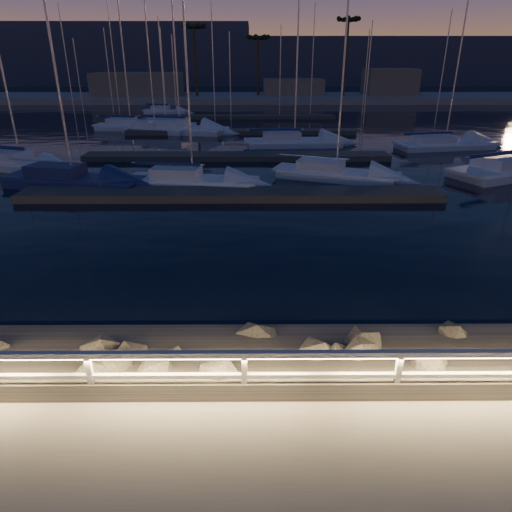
% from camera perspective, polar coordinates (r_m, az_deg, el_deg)
% --- Properties ---
extents(ground, '(400.00, 400.00, 0.00)m').
position_cam_1_polar(ground, '(9.58, -7.69, -16.97)').
color(ground, '#A9A299').
rests_on(ground, ground).
extents(harbor_water, '(400.00, 440.00, 0.60)m').
position_cam_1_polar(harbor_water, '(39.11, -2.14, 13.01)').
color(harbor_water, black).
rests_on(harbor_water, ground).
extents(guard_rail, '(44.11, 0.12, 1.06)m').
position_cam_1_polar(guard_rail, '(9.11, -8.40, -13.25)').
color(guard_rail, white).
rests_on(guard_rail, ground).
extents(floating_docks, '(22.00, 36.00, 0.40)m').
position_cam_1_polar(floating_docks, '(40.27, -2.10, 14.13)').
color(floating_docks, '#625B51').
rests_on(floating_docks, ground).
extents(far_shore, '(160.00, 14.00, 5.20)m').
position_cam_1_polar(far_shore, '(81.49, -1.35, 19.41)').
color(far_shore, '#A9A299').
rests_on(far_shore, ground).
extents(palm_left, '(3.00, 3.00, 11.20)m').
position_cam_1_polar(palm_left, '(79.84, -7.76, 26.22)').
color(palm_left, '#503D25').
rests_on(palm_left, ground).
extents(palm_center, '(3.00, 3.00, 9.70)m').
position_cam_1_polar(palm_center, '(80.26, 0.25, 25.42)').
color(palm_center, '#503D25').
rests_on(palm_center, ground).
extents(palm_right, '(3.00, 3.00, 12.20)m').
position_cam_1_polar(palm_right, '(80.73, 11.45, 26.60)').
color(palm_right, '#503D25').
rests_on(palm_right, ground).
extents(distant_hills, '(230.00, 37.50, 18.00)m').
position_cam_1_polar(distant_hills, '(142.83, -10.57, 22.63)').
color(distant_hills, '#353C53').
rests_on(distant_hills, ground).
extents(sailboat_a, '(7.42, 4.33, 12.29)m').
position_cam_1_polar(sailboat_a, '(34.30, -27.51, 10.30)').
color(sailboat_a, white).
rests_on(sailboat_a, ground).
extents(sailboat_b, '(7.57, 3.21, 12.50)m').
position_cam_1_polar(sailboat_b, '(26.48, -8.31, 9.41)').
color(sailboat_b, white).
rests_on(sailboat_b, ground).
extents(sailboat_c, '(7.74, 4.72, 12.76)m').
position_cam_1_polar(sailboat_c, '(28.52, 9.57, 10.31)').
color(sailboat_c, white).
rests_on(sailboat_c, ground).
extents(sailboat_f, '(8.32, 3.99, 13.68)m').
position_cam_1_polar(sailboat_f, '(28.41, -22.27, 8.93)').
color(sailboat_f, navy).
rests_on(sailboat_f, ground).
extents(sailboat_g, '(8.48, 3.15, 14.09)m').
position_cam_1_polar(sailboat_g, '(39.16, 4.48, 14.16)').
color(sailboat_g, white).
rests_on(sailboat_g, ground).
extents(sailboat_i, '(6.37, 3.18, 10.52)m').
position_cam_1_polar(sailboat_i, '(50.86, -11.35, 15.92)').
color(sailboat_i, white).
rests_on(sailboat_i, ground).
extents(sailboat_j, '(7.01, 4.00, 11.55)m').
position_cam_1_polar(sailboat_j, '(47.33, -12.69, 15.27)').
color(sailboat_j, white).
rests_on(sailboat_j, ground).
extents(sailboat_k, '(9.61, 4.95, 15.72)m').
position_cam_1_polar(sailboat_k, '(46.79, -9.76, 15.48)').
color(sailboat_k, white).
rests_on(sailboat_k, ground).
extents(sailboat_l, '(8.51, 3.86, 13.91)m').
position_cam_1_polar(sailboat_l, '(40.83, 22.27, 12.89)').
color(sailboat_l, white).
rests_on(sailboat_l, ground).
extents(sailboat_m, '(6.19, 2.94, 10.23)m').
position_cam_1_polar(sailboat_m, '(63.63, -11.32, 17.37)').
color(sailboat_m, white).
rests_on(sailboat_m, ground).
extents(sailboat_n, '(7.77, 3.45, 12.81)m').
position_cam_1_polar(sailboat_n, '(49.75, -15.58, 15.40)').
color(sailboat_n, white).
rests_on(sailboat_n, ground).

